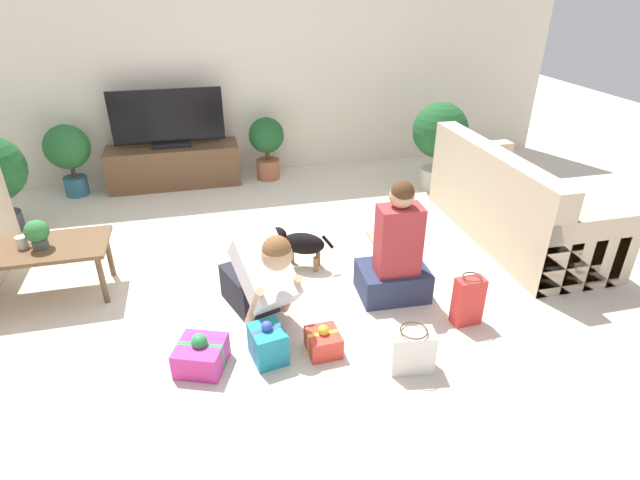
{
  "coord_description": "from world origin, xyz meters",
  "views": [
    {
      "loc": [
        -0.33,
        -3.49,
        2.24
      ],
      "look_at": [
        0.45,
        -0.25,
        0.45
      ],
      "focal_mm": 28.0,
      "sensor_mm": 36.0,
      "label": 1
    }
  ],
  "objects_px": {
    "sofa_right": "(514,206)",
    "gift_box_a": "(268,343)",
    "mug": "(22,242)",
    "potted_plant_corner_right": "(440,135)",
    "person_kneeling": "(260,277)",
    "gift_bag_b": "(468,301)",
    "tabletop_plant": "(37,233)",
    "coffee_table": "(35,253)",
    "tv_console": "(175,166)",
    "gift_box_b": "(323,342)",
    "person_sitting": "(395,257)",
    "gift_box_c": "(201,355)",
    "potted_plant_back_left": "(68,151)",
    "gift_bag_a": "(412,350)",
    "tv": "(168,122)",
    "potted_plant_back_right": "(267,142)",
    "dog": "(297,243)"
  },
  "relations": [
    {
      "from": "potted_plant_back_left",
      "to": "gift_box_a",
      "type": "relative_size",
      "value": 2.71
    },
    {
      "from": "person_sitting",
      "to": "sofa_right",
      "type": "bearing_deg",
      "value": -152.16
    },
    {
      "from": "sofa_right",
      "to": "tabletop_plant",
      "type": "height_order",
      "value": "sofa_right"
    },
    {
      "from": "tv",
      "to": "potted_plant_corner_right",
      "type": "relative_size",
      "value": 1.25
    },
    {
      "from": "sofa_right",
      "to": "gift_box_b",
      "type": "bearing_deg",
      "value": 119.11
    },
    {
      "from": "person_kneeling",
      "to": "gift_bag_b",
      "type": "xyz_separation_m",
      "value": [
        1.42,
        -0.4,
        -0.16
      ]
    },
    {
      "from": "coffee_table",
      "to": "gift_bag_a",
      "type": "bearing_deg",
      "value": -30.24
    },
    {
      "from": "gift_box_a",
      "to": "tabletop_plant",
      "type": "height_order",
      "value": "tabletop_plant"
    },
    {
      "from": "tv_console",
      "to": "gift_bag_a",
      "type": "bearing_deg",
      "value": -67.56
    },
    {
      "from": "tv",
      "to": "potted_plant_back_left",
      "type": "distance_m",
      "value": 1.12
    },
    {
      "from": "potted_plant_back_left",
      "to": "gift_bag_a",
      "type": "relative_size",
      "value": 2.62
    },
    {
      "from": "sofa_right",
      "to": "person_sitting",
      "type": "bearing_deg",
      "value": 115.16
    },
    {
      "from": "sofa_right",
      "to": "coffee_table",
      "type": "height_order",
      "value": "sofa_right"
    },
    {
      "from": "gift_bag_b",
      "to": "mug",
      "type": "relative_size",
      "value": 3.26
    },
    {
      "from": "person_kneeling",
      "to": "gift_box_a",
      "type": "height_order",
      "value": "person_kneeling"
    },
    {
      "from": "sofa_right",
      "to": "person_sitting",
      "type": "distance_m",
      "value": 1.59
    },
    {
      "from": "coffee_table",
      "to": "tv_console",
      "type": "distance_m",
      "value": 2.37
    },
    {
      "from": "coffee_table",
      "to": "mug",
      "type": "distance_m",
      "value": 0.11
    },
    {
      "from": "potted_plant_back_left",
      "to": "dog",
      "type": "bearing_deg",
      "value": -45.19
    },
    {
      "from": "potted_plant_corner_right",
      "to": "gift_box_a",
      "type": "distance_m",
      "value": 3.46
    },
    {
      "from": "tv_console",
      "to": "potted_plant_back_left",
      "type": "relative_size",
      "value": 1.86
    },
    {
      "from": "potted_plant_corner_right",
      "to": "dog",
      "type": "bearing_deg",
      "value": -144.07
    },
    {
      "from": "gift_bag_a",
      "to": "potted_plant_back_left",
      "type": "bearing_deg",
      "value": 126.05
    },
    {
      "from": "gift_box_b",
      "to": "tv_console",
      "type": "bearing_deg",
      "value": 106.53
    },
    {
      "from": "tabletop_plant",
      "to": "gift_box_a",
      "type": "bearing_deg",
      "value": -35.94
    },
    {
      "from": "gift_box_b",
      "to": "mug",
      "type": "distance_m",
      "value": 2.35
    },
    {
      "from": "coffee_table",
      "to": "person_kneeling",
      "type": "bearing_deg",
      "value": -22.83
    },
    {
      "from": "coffee_table",
      "to": "tv",
      "type": "bearing_deg",
      "value": 65.89
    },
    {
      "from": "tv_console",
      "to": "gift_box_b",
      "type": "height_order",
      "value": "tv_console"
    },
    {
      "from": "sofa_right",
      "to": "gift_box_a",
      "type": "relative_size",
      "value": 6.65
    },
    {
      "from": "coffee_table",
      "to": "gift_box_a",
      "type": "xyz_separation_m",
      "value": [
        1.58,
        -1.12,
        -0.27
      ]
    },
    {
      "from": "potted_plant_corner_right",
      "to": "gift_box_a",
      "type": "bearing_deg",
      "value": -133.15
    },
    {
      "from": "coffee_table",
      "to": "potted_plant_back_left",
      "type": "relative_size",
      "value": 1.32
    },
    {
      "from": "tv_console",
      "to": "gift_bag_b",
      "type": "xyz_separation_m",
      "value": [
        2.06,
        -3.24,
        -0.05
      ]
    },
    {
      "from": "potted_plant_corner_right",
      "to": "gift_box_c",
      "type": "distance_m",
      "value": 3.75
    },
    {
      "from": "dog",
      "to": "tabletop_plant",
      "type": "distance_m",
      "value": 1.96
    },
    {
      "from": "mug",
      "to": "potted_plant_corner_right",
      "type": "bearing_deg",
      "value": 18.93
    },
    {
      "from": "person_kneeling",
      "to": "potted_plant_back_left",
      "type": "bearing_deg",
      "value": 102.44
    },
    {
      "from": "potted_plant_back_left",
      "to": "mug",
      "type": "xyz_separation_m",
      "value": [
        0.06,
        -2.1,
        -0.03
      ]
    },
    {
      "from": "potted_plant_corner_right",
      "to": "gift_box_a",
      "type": "height_order",
      "value": "potted_plant_corner_right"
    },
    {
      "from": "person_kneeling",
      "to": "dog",
      "type": "relative_size",
      "value": 1.53
    },
    {
      "from": "mug",
      "to": "potted_plant_back_left",
      "type": "bearing_deg",
      "value": 91.75
    },
    {
      "from": "tv_console",
      "to": "mug",
      "type": "relative_size",
      "value": 12.41
    },
    {
      "from": "dog",
      "to": "person_sitting",
      "type": "bearing_deg",
      "value": 71.11
    },
    {
      "from": "tv",
      "to": "tabletop_plant",
      "type": "bearing_deg",
      "value": -112.42
    },
    {
      "from": "tv_console",
      "to": "tv",
      "type": "bearing_deg",
      "value": 0.0
    },
    {
      "from": "sofa_right",
      "to": "coffee_table",
      "type": "relative_size",
      "value": 1.87
    },
    {
      "from": "tv_console",
      "to": "tabletop_plant",
      "type": "height_order",
      "value": "tabletop_plant"
    },
    {
      "from": "potted_plant_back_right",
      "to": "tabletop_plant",
      "type": "distance_m",
      "value": 2.93
    },
    {
      "from": "gift_bag_a",
      "to": "tabletop_plant",
      "type": "relative_size",
      "value": 1.37
    }
  ]
}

